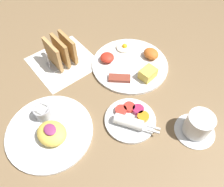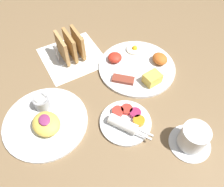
# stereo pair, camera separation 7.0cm
# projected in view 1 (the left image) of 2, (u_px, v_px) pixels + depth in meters

# --- Properties ---
(ground_plane) EXTENTS (3.00, 3.00, 0.00)m
(ground_plane) POSITION_uv_depth(u_px,v_px,m) (84.00, 94.00, 0.74)
(ground_plane) COLOR brown
(napkin_flat) EXTENTS (0.22, 0.22, 0.00)m
(napkin_flat) POSITION_uv_depth(u_px,v_px,m) (63.00, 62.00, 0.83)
(napkin_flat) COLOR white
(napkin_flat) RESTS_ON ground_plane
(plate_breakfast) EXTENTS (0.28, 0.28, 0.05)m
(plate_breakfast) POSITION_uv_depth(u_px,v_px,m) (131.00, 63.00, 0.81)
(plate_breakfast) COLOR white
(plate_breakfast) RESTS_ON ground_plane
(plate_condiments) EXTENTS (0.17, 0.16, 0.04)m
(plate_condiments) POSITION_uv_depth(u_px,v_px,m) (130.00, 119.00, 0.67)
(plate_condiments) COLOR white
(plate_condiments) RESTS_ON ground_plane
(plate_foreground) EXTENTS (0.26, 0.26, 0.06)m
(plate_foreground) POSITION_uv_depth(u_px,v_px,m) (49.00, 130.00, 0.64)
(plate_foreground) COLOR white
(plate_foreground) RESTS_ON ground_plane
(toast_rack) EXTENTS (0.10, 0.12, 0.10)m
(toast_rack) POSITION_uv_depth(u_px,v_px,m) (61.00, 52.00, 0.79)
(toast_rack) COLOR #B7B7BC
(toast_rack) RESTS_ON ground_plane
(coffee_cup) EXTENTS (0.12, 0.12, 0.08)m
(coffee_cup) POSITION_uv_depth(u_px,v_px,m) (198.00, 125.00, 0.63)
(coffee_cup) COLOR white
(coffee_cup) RESTS_ON ground_plane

